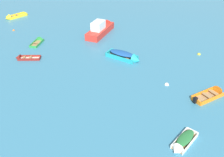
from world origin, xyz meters
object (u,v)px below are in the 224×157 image
object	(u,v)px
rowboat_turquoise_near_right	(127,57)
rowboat_maroon_far_back	(23,58)
mooring_buoy_between_boats_right	(199,55)
rowboat_white_midfield_right	(182,143)
motor_launch_red_foreground_center	(101,28)
rowboat_yellow_outer_left	(12,17)
mooring_buoy_between_boats_left	(14,31)
mooring_buoy_midfield	(167,85)
rowboat_green_back_row_center	(39,41)
rowboat_orange_near_camera	(214,93)

from	to	relation	value
rowboat_turquoise_near_right	rowboat_maroon_far_back	bearing A→B (deg)	-167.97
mooring_buoy_between_boats_right	rowboat_white_midfield_right	bearing A→B (deg)	-97.93
rowboat_maroon_far_back	motor_launch_red_foreground_center	world-z (taller)	motor_launch_red_foreground_center
rowboat_yellow_outer_left	motor_launch_red_foreground_center	bearing A→B (deg)	-10.14
mooring_buoy_between_boats_left	mooring_buoy_midfield	xyz separation A→B (m)	(24.33, -10.58, 0.00)
rowboat_green_back_row_center	mooring_buoy_between_boats_right	distance (m)	22.27
rowboat_turquoise_near_right	rowboat_yellow_outer_left	world-z (taller)	rowboat_turquoise_near_right
rowboat_maroon_far_back	rowboat_white_midfield_right	size ratio (longest dim) A/B	1.01
rowboat_turquoise_near_right	motor_launch_red_foreground_center	bearing A→B (deg)	124.15
rowboat_maroon_far_back	rowboat_white_midfield_right	bearing A→B (deg)	-28.61
rowboat_yellow_outer_left	mooring_buoy_between_boats_left	size ratio (longest dim) A/B	11.91
rowboat_white_midfield_right	mooring_buoy_between_boats_right	bearing A→B (deg)	82.07
rowboat_maroon_far_back	rowboat_orange_near_camera	bearing A→B (deg)	-7.23
rowboat_turquoise_near_right	mooring_buoy_midfield	distance (m)	7.08
mooring_buoy_midfield	rowboat_turquoise_near_right	bearing A→B (deg)	137.02
rowboat_maroon_far_back	mooring_buoy_between_boats_right	xyz separation A→B (m)	(21.88, 6.12, -0.15)
rowboat_white_midfield_right	motor_launch_red_foreground_center	bearing A→B (deg)	119.43
mooring_buoy_between_boats_right	rowboat_yellow_outer_left	bearing A→B (deg)	166.57
motor_launch_red_foreground_center	rowboat_turquoise_near_right	bearing A→B (deg)	-55.85
rowboat_maroon_far_back	mooring_buoy_between_boats_left	bearing A→B (deg)	126.47
rowboat_maroon_far_back	motor_launch_red_foreground_center	bearing A→B (deg)	54.41
rowboat_maroon_far_back	mooring_buoy_between_boats_left	world-z (taller)	rowboat_maroon_far_back
rowboat_maroon_far_back	rowboat_green_back_row_center	xyz separation A→B (m)	(-0.38, 5.41, -0.01)
mooring_buoy_between_boats_right	rowboat_orange_near_camera	bearing A→B (deg)	-84.21
rowboat_turquoise_near_right	rowboat_white_midfield_right	size ratio (longest dim) A/B	1.49
rowboat_maroon_far_back	rowboat_turquoise_near_right	distance (m)	13.16
rowboat_green_back_row_center	mooring_buoy_between_boats_left	distance (m)	6.67
rowboat_maroon_far_back	rowboat_yellow_outer_left	xyz separation A→B (m)	(-9.62, 13.64, 0.05)
rowboat_green_back_row_center	rowboat_white_midfield_right	bearing A→B (deg)	-38.90
mooring_buoy_between_boats_left	mooring_buoy_between_boats_right	xyz separation A→B (m)	(28.16, -2.38, 0.00)
rowboat_turquoise_near_right	mooring_buoy_midfield	world-z (taller)	rowboat_turquoise_near_right
rowboat_orange_near_camera	rowboat_maroon_far_back	bearing A→B (deg)	172.77
rowboat_maroon_far_back	rowboat_yellow_outer_left	size ratio (longest dim) A/B	0.81
motor_launch_red_foreground_center	rowboat_yellow_outer_left	size ratio (longest dim) A/B	1.83
rowboat_orange_near_camera	motor_launch_red_foreground_center	world-z (taller)	motor_launch_red_foreground_center
rowboat_green_back_row_center	mooring_buoy_midfield	xyz separation A→B (m)	(18.42, -7.49, -0.14)
rowboat_yellow_outer_left	mooring_buoy_midfield	world-z (taller)	rowboat_yellow_outer_left
rowboat_orange_near_camera	mooring_buoy_between_boats_right	size ratio (longest dim) A/B	8.26
rowboat_turquoise_near_right	mooring_buoy_between_boats_left	size ratio (longest dim) A/B	14.11
motor_launch_red_foreground_center	rowboat_white_midfield_right	size ratio (longest dim) A/B	2.29
rowboat_turquoise_near_right	rowboat_orange_near_camera	xyz separation A→B (m)	(9.92, -5.63, -0.20)
motor_launch_red_foreground_center	mooring_buoy_between_boats_left	size ratio (longest dim) A/B	21.74
rowboat_orange_near_camera	mooring_buoy_midfield	world-z (taller)	rowboat_orange_near_camera
motor_launch_red_foreground_center	rowboat_green_back_row_center	world-z (taller)	motor_launch_red_foreground_center
rowboat_white_midfield_right	rowboat_yellow_outer_left	bearing A→B (deg)	140.19
rowboat_yellow_outer_left	mooring_buoy_midfield	distance (m)	31.82
rowboat_turquoise_near_right	mooring_buoy_midfield	bearing A→B (deg)	-42.98
rowboat_orange_near_camera	rowboat_yellow_outer_left	world-z (taller)	rowboat_orange_near_camera
rowboat_maroon_far_back	rowboat_orange_near_camera	xyz separation A→B (m)	(22.79, -2.89, 0.05)
rowboat_green_back_row_center	mooring_buoy_midfield	size ratio (longest dim) A/B	6.52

